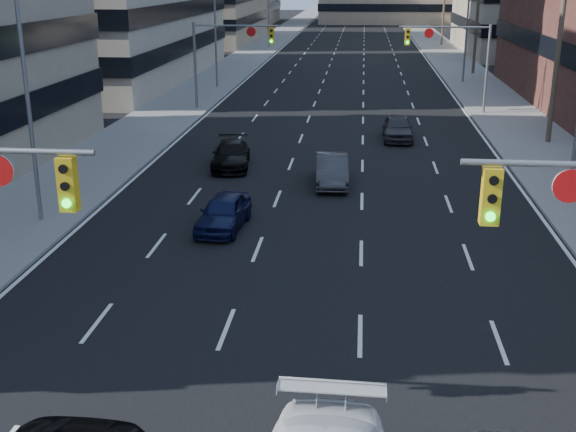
# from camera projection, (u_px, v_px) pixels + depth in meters

# --- Properties ---
(road_surface) EXTENTS (18.00, 300.00, 0.02)m
(road_surface) POSITION_uv_depth(u_px,v_px,m) (354.00, 28.00, 130.61)
(road_surface) COLOR black
(road_surface) RESTS_ON ground
(sidewalk_left) EXTENTS (5.00, 300.00, 0.15)m
(sidewalk_left) POSITION_uv_depth(u_px,v_px,m) (291.00, 27.00, 131.69)
(sidewalk_left) COLOR slate
(sidewalk_left) RESTS_ON ground
(sidewalk_right) EXTENTS (5.00, 300.00, 0.15)m
(sidewalk_right) POSITION_uv_depth(u_px,v_px,m) (418.00, 28.00, 129.49)
(sidewalk_right) COLOR slate
(sidewalk_right) RESTS_ON ground
(signal_far_left) EXTENTS (6.09, 0.33, 6.00)m
(signal_far_left) POSITION_uv_depth(u_px,v_px,m) (227.00, 48.00, 49.78)
(signal_far_left) COLOR slate
(signal_far_left) RESTS_ON ground
(signal_far_right) EXTENTS (6.09, 0.33, 6.00)m
(signal_far_right) POSITION_uv_depth(u_px,v_px,m) (453.00, 50.00, 48.31)
(signal_far_right) COLOR slate
(signal_far_right) RESTS_ON ground
(utility_pole_block) EXTENTS (2.20, 0.28, 11.00)m
(utility_pole_block) POSITION_uv_depth(u_px,v_px,m) (560.00, 39.00, 38.93)
(utility_pole_block) COLOR #4C3D2D
(utility_pole_block) RESTS_ON ground
(utility_pole_midblock) EXTENTS (2.20, 0.28, 11.00)m
(utility_pole_midblock) POSITION_uv_depth(u_px,v_px,m) (478.00, 12.00, 67.23)
(utility_pole_midblock) COLOR #4C3D2D
(utility_pole_midblock) RESTS_ON ground
(utility_pole_distant) EXTENTS (2.20, 0.28, 11.00)m
(utility_pole_distant) POSITION_uv_depth(u_px,v_px,m) (444.00, 1.00, 95.54)
(utility_pole_distant) COLOR #4C3D2D
(utility_pole_distant) RESTS_ON ground
(streetlight_left_near) EXTENTS (2.03, 0.22, 9.00)m
(streetlight_left_near) POSITION_uv_depth(u_px,v_px,m) (31.00, 92.00, 26.22)
(streetlight_left_near) COLOR slate
(streetlight_left_near) RESTS_ON ground
(streetlight_left_mid) EXTENTS (2.03, 0.22, 9.00)m
(streetlight_left_mid) POSITION_uv_depth(u_px,v_px,m) (217.00, 27.00, 59.24)
(streetlight_left_mid) COLOR slate
(streetlight_left_mid) RESTS_ON ground
(streetlight_left_far) EXTENTS (2.03, 0.22, 9.00)m
(streetlight_left_far) POSITION_uv_depth(u_px,v_px,m) (270.00, 8.00, 92.26)
(streetlight_left_far) COLOR slate
(streetlight_left_far) RESTS_ON ground
(streetlight_right_far) EXTENTS (2.03, 0.22, 9.00)m
(streetlight_right_far) POSITION_uv_depth(u_px,v_px,m) (465.00, 24.00, 61.98)
(streetlight_right_far) COLOR slate
(streetlight_right_far) RESTS_ON ground
(sedan_blue) EXTENTS (1.83, 3.91, 1.30)m
(sedan_blue) POSITION_uv_depth(u_px,v_px,m) (224.00, 212.00, 27.00)
(sedan_blue) COLOR #0D1237
(sedan_blue) RESTS_ON ground
(sedan_grey_center) EXTENTS (1.68, 4.18, 1.35)m
(sedan_grey_center) POSITION_uv_depth(u_px,v_px,m) (332.00, 170.00, 32.70)
(sedan_grey_center) COLOR #353437
(sedan_grey_center) RESTS_ON ground
(sedan_black_far) EXTENTS (2.25, 4.54, 1.27)m
(sedan_black_far) POSITION_uv_depth(u_px,v_px,m) (231.00, 155.00, 35.67)
(sedan_black_far) COLOR black
(sedan_black_far) RESTS_ON ground
(sedan_grey_right) EXTENTS (1.69, 4.18, 1.42)m
(sedan_grey_right) POSITION_uv_depth(u_px,v_px,m) (398.00, 128.00, 41.64)
(sedan_grey_right) COLOR #323134
(sedan_grey_right) RESTS_ON ground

